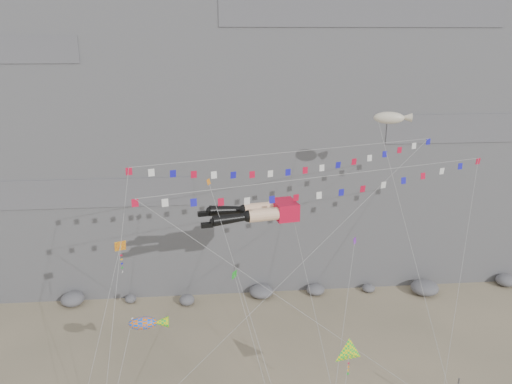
# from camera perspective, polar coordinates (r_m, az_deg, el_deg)

# --- Properties ---
(cliff) EXTENTS (80.00, 28.00, 50.00)m
(cliff) POSITION_cam_1_polar(r_m,az_deg,el_deg) (63.56, -0.75, 15.41)
(cliff) COLOR slate
(cliff) RESTS_ON ground
(talus_boulders) EXTENTS (60.00, 3.00, 1.20)m
(talus_boulders) POSITION_cam_1_polar(r_m,az_deg,el_deg) (55.36, 0.60, -11.30)
(talus_boulders) COLOR slate
(talus_boulders) RESTS_ON ground
(legs_kite) EXTENTS (9.66, 17.11, 20.78)m
(legs_kite) POSITION_cam_1_polar(r_m,az_deg,el_deg) (40.63, 0.35, -2.31)
(legs_kite) COLOR red
(legs_kite) RESTS_ON ground
(flag_banner_upper) EXTENTS (27.83, 16.05, 26.39)m
(flag_banner_upper) POSITION_cam_1_polar(r_m,az_deg,el_deg) (40.52, 4.70, 4.61)
(flag_banner_upper) COLOR red
(flag_banner_upper) RESTS_ON ground
(flag_banner_lower) EXTENTS (28.60, 10.86, 19.72)m
(flag_banner_lower) POSITION_cam_1_polar(r_m,az_deg,el_deg) (38.87, 8.60, 1.83)
(flag_banner_lower) COLOR red
(flag_banner_lower) RESTS_ON ground
(harlequin_kite) EXTENTS (4.18, 6.05, 14.21)m
(harlequin_kite) POSITION_cam_1_polar(r_m,az_deg,el_deg) (37.09, -15.28, -6.07)
(harlequin_kite) COLOR red
(harlequin_kite) RESTS_ON ground
(fish_windsock) EXTENTS (4.54, 5.27, 9.53)m
(fish_windsock) POSITION_cam_1_polar(r_m,az_deg,el_deg) (37.03, -12.78, -14.44)
(fish_windsock) COLOR orange
(fish_windsock) RESTS_ON ground
(delta_kite) EXTENTS (3.51, 6.12, 8.43)m
(delta_kite) POSITION_cam_1_polar(r_m,az_deg,el_deg) (37.31, 10.59, -17.68)
(delta_kite) COLOR #FFEC0D
(delta_kite) RESTS_ON ground
(blimp_windsock) EXTENTS (4.29, 14.05, 24.32)m
(blimp_windsock) POSITION_cam_1_polar(r_m,az_deg,el_deg) (44.49, 14.97, 8.11)
(blimp_windsock) COLOR beige
(blimp_windsock) RESTS_ON ground
(small_kite_a) EXTENTS (6.03, 14.93, 22.14)m
(small_kite_a) POSITION_cam_1_polar(r_m,az_deg,el_deg) (39.91, -5.19, 0.35)
(small_kite_a) COLOR orange
(small_kite_a) RESTS_ON ground
(small_kite_b) EXTENTS (5.31, 12.17, 16.82)m
(small_kite_b) POSITION_cam_1_polar(r_m,az_deg,el_deg) (41.07, 11.17, -5.87)
(small_kite_b) COLOR purple
(small_kite_b) RESTS_ON ground
(small_kite_c) EXTENTS (3.88, 8.16, 13.70)m
(small_kite_c) POSITION_cam_1_polar(r_m,az_deg,el_deg) (35.68, -2.41, -9.68)
(small_kite_c) COLOR green
(small_kite_c) RESTS_ON ground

